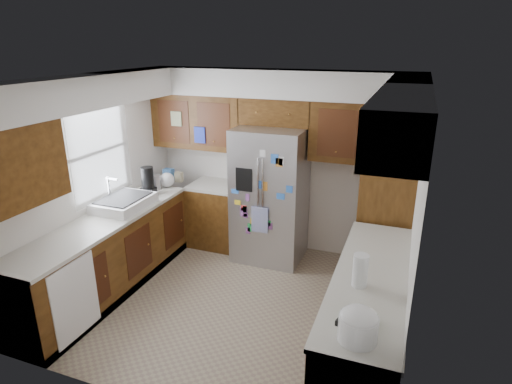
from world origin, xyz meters
TOP-DOWN VIEW (x-y plane):
  - floor at (0.00, 0.00)m, footprint 3.60×3.60m
  - room_shell at (-0.11, 0.36)m, footprint 3.64×3.24m
  - left_counter_run at (-1.36, 0.03)m, footprint 1.36×3.20m
  - right_counter_run at (1.50, -0.47)m, footprint 0.63×2.25m
  - pantry at (1.50, 1.15)m, footprint 0.60×0.90m
  - fridge at (-0.00, 1.20)m, footprint 0.90×0.79m
  - bridge_cabinet at (0.00, 1.43)m, footprint 0.96×0.34m
  - fridge_top_items at (0.06, 1.40)m, footprint 0.84×0.32m
  - sink_assembly at (-1.50, 0.10)m, footprint 0.52×0.70m
  - left_counter_clutter at (-1.47, 0.83)m, footprint 0.29×0.90m
  - rice_cooker at (1.50, -1.38)m, footprint 0.28×0.27m
  - paper_towel at (1.42, -0.69)m, footprint 0.13×0.13m

SIDE VIEW (x-z plane):
  - floor at x=0.00m, z-range 0.00..0.00m
  - right_counter_run at x=1.50m, z-range -0.04..0.88m
  - left_counter_run at x=-1.36m, z-range -0.03..0.89m
  - fridge at x=0.00m, z-range 0.00..1.80m
  - sink_assembly at x=-1.50m, z-range 0.80..1.17m
  - rice_cooker at x=1.50m, z-range 0.92..1.16m
  - left_counter_clutter at x=-1.47m, z-range 0.86..1.24m
  - paper_towel at x=1.42m, z-range 0.92..1.20m
  - pantry at x=1.50m, z-range 0.00..2.15m
  - room_shell at x=-0.11m, z-range 0.56..3.08m
  - bridge_cabinet at x=0.00m, z-range 1.80..2.15m
  - fridge_top_items at x=0.06m, z-range 2.14..2.39m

